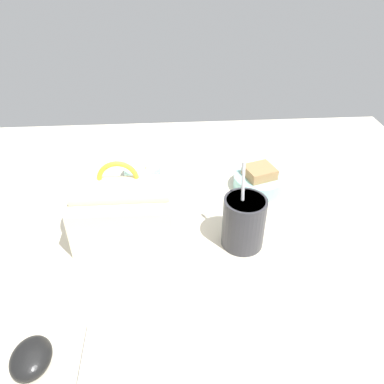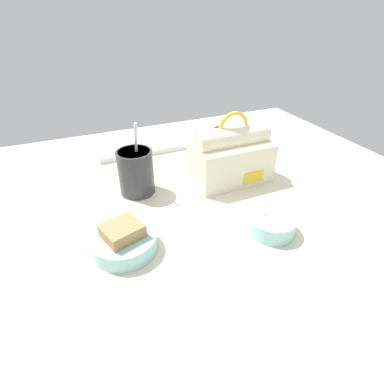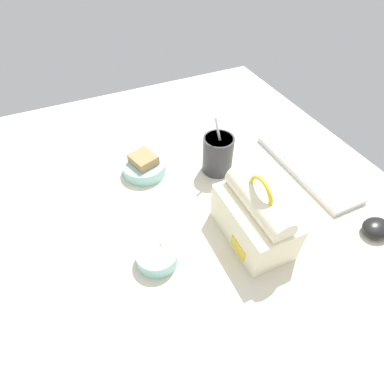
% 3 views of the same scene
% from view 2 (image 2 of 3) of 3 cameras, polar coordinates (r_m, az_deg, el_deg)
% --- Properties ---
extents(desk_surface, '(1.40, 1.10, 0.02)m').
position_cam_2_polar(desk_surface, '(0.78, -1.70, -2.05)').
color(desk_surface, beige).
rests_on(desk_surface, ground).
extents(keyboard, '(0.37, 0.12, 0.02)m').
position_cam_2_polar(keyboard, '(1.06, -7.56, 8.83)').
color(keyboard, silver).
rests_on(keyboard, desk_surface).
extents(lunch_bag, '(0.21, 0.13, 0.20)m').
position_cam_2_polar(lunch_bag, '(0.84, 7.46, 6.73)').
color(lunch_bag, '#EFE5C1').
rests_on(lunch_bag, desk_surface).
extents(soup_cup, '(0.09, 0.09, 0.20)m').
position_cam_2_polar(soup_cup, '(0.79, -10.63, 3.90)').
color(soup_cup, '#333338').
rests_on(soup_cup, desk_surface).
extents(bento_bowl_sandwich, '(0.13, 0.13, 0.06)m').
position_cam_2_polar(bento_bowl_sandwich, '(0.63, -12.85, -9.06)').
color(bento_bowl_sandwich, '#93D1CC').
rests_on(bento_bowl_sandwich, desk_surface).
extents(bento_bowl_snacks, '(0.10, 0.10, 0.05)m').
position_cam_2_polar(bento_bowl_snacks, '(0.68, 14.97, -5.96)').
color(bento_bowl_snacks, '#93D1CC').
rests_on(bento_bowl_snacks, desk_surface).
extents(computer_mouse, '(0.06, 0.08, 0.04)m').
position_cam_2_polar(computer_mouse, '(1.15, 5.47, 11.37)').
color(computer_mouse, black).
rests_on(computer_mouse, desk_surface).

